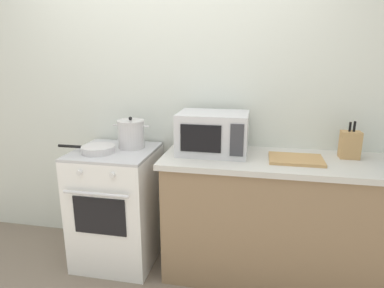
{
  "coord_description": "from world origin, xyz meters",
  "views": [
    {
      "loc": [
        0.71,
        -1.67,
        1.63
      ],
      "look_at": [
        0.25,
        0.6,
        1.0
      ],
      "focal_mm": 31.26,
      "sensor_mm": 36.0,
      "label": 1
    }
  ],
  "objects_px": {
    "cutting_board": "(296,159)",
    "frying_pan": "(97,149)",
    "microwave": "(213,133)",
    "knife_block": "(350,145)",
    "stove": "(117,206)",
    "stock_pot": "(131,134)"
  },
  "relations": [
    {
      "from": "stove",
      "to": "stock_pot",
      "type": "xyz_separation_m",
      "value": [
        0.1,
        0.1,
        0.57
      ]
    },
    {
      "from": "microwave",
      "to": "frying_pan",
      "type": "bearing_deg",
      "value": -169.32
    },
    {
      "from": "frying_pan",
      "to": "cutting_board",
      "type": "xyz_separation_m",
      "value": [
        1.42,
        0.08,
        -0.02
      ]
    },
    {
      "from": "microwave",
      "to": "knife_block",
      "type": "height_order",
      "value": "microwave"
    },
    {
      "from": "stove",
      "to": "microwave",
      "type": "bearing_deg",
      "value": 6.06
    },
    {
      "from": "frying_pan",
      "to": "knife_block",
      "type": "height_order",
      "value": "knife_block"
    },
    {
      "from": "microwave",
      "to": "cutting_board",
      "type": "distance_m",
      "value": 0.61
    },
    {
      "from": "stove",
      "to": "frying_pan",
      "type": "relative_size",
      "value": 2.07
    },
    {
      "from": "stock_pot",
      "to": "cutting_board",
      "type": "bearing_deg",
      "value": -4.61
    },
    {
      "from": "stock_pot",
      "to": "knife_block",
      "type": "height_order",
      "value": "knife_block"
    },
    {
      "from": "stove",
      "to": "cutting_board",
      "type": "distance_m",
      "value": 1.41
    },
    {
      "from": "microwave",
      "to": "stock_pot",
      "type": "bearing_deg",
      "value": 178.13
    },
    {
      "from": "stove",
      "to": "frying_pan",
      "type": "distance_m",
      "value": 0.5
    },
    {
      "from": "cutting_board",
      "to": "frying_pan",
      "type": "bearing_deg",
      "value": -176.77
    },
    {
      "from": "frying_pan",
      "to": "knife_block",
      "type": "distance_m",
      "value": 1.81
    },
    {
      "from": "knife_block",
      "to": "stock_pot",
      "type": "bearing_deg",
      "value": -178.52
    },
    {
      "from": "stove",
      "to": "stock_pot",
      "type": "relative_size",
      "value": 3.16
    },
    {
      "from": "frying_pan",
      "to": "knife_block",
      "type": "bearing_deg",
      "value": 7.0
    },
    {
      "from": "stove",
      "to": "frying_pan",
      "type": "height_order",
      "value": "frying_pan"
    },
    {
      "from": "stove",
      "to": "cutting_board",
      "type": "relative_size",
      "value": 2.56
    },
    {
      "from": "stove",
      "to": "knife_block",
      "type": "distance_m",
      "value": 1.79
    },
    {
      "from": "frying_pan",
      "to": "microwave",
      "type": "relative_size",
      "value": 0.89
    }
  ]
}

